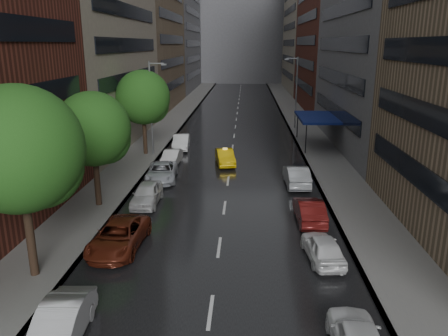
{
  "coord_description": "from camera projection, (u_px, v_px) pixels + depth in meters",
  "views": [
    {
      "loc": [
        1.35,
        -11.74,
        10.75
      ],
      "look_at": [
        0.0,
        15.34,
        3.0
      ],
      "focal_mm": 35.0,
      "sensor_mm": 36.0,
      "label": 1
    }
  ],
  "objects": [
    {
      "name": "road",
      "position": [
        236.0,
        122.0,
        62.31
      ],
      "size": [
        14.0,
        140.0,
        0.01
      ],
      "primitive_type": "cube",
      "color": "black",
      "rests_on": "ground"
    },
    {
      "name": "sidewalk_right",
      "position": [
        299.0,
        122.0,
        61.86
      ],
      "size": [
        4.0,
        140.0,
        0.15
      ],
      "primitive_type": "cube",
      "color": "gray",
      "rests_on": "ground"
    },
    {
      "name": "buildings_left",
      "position": [
        141.0,
        8.0,
        67.08
      ],
      "size": [
        8.0,
        108.0,
        38.0
      ],
      "color": "maroon",
      "rests_on": "ground"
    },
    {
      "name": "tree_mid",
      "position": [
        93.0,
        129.0,
        28.43
      ],
      "size": [
        4.93,
        4.93,
        7.85
      ],
      "color": "#382619",
      "rests_on": "ground"
    },
    {
      "name": "awning",
      "position": [
        317.0,
        118.0,
        46.62
      ],
      "size": [
        4.0,
        8.0,
        3.12
      ],
      "color": "navy",
      "rests_on": "sidewalk_right"
    },
    {
      "name": "parked_cars_right",
      "position": [
        314.0,
        224.0,
        25.11
      ],
      "size": [
        2.02,
        24.39,
        1.59
      ],
      "color": "white",
      "rests_on": "ground"
    },
    {
      "name": "buildings_right",
      "position": [
        340.0,
        13.0,
        63.9
      ],
      "size": [
        8.05,
        109.1,
        36.0
      ],
      "color": "#937A5B",
      "rests_on": "ground"
    },
    {
      "name": "building_far",
      "position": [
        242.0,
        24.0,
        123.22
      ],
      "size": [
        40.0,
        14.0,
        32.0
      ],
      "primitive_type": "cube",
      "color": "slate",
      "rests_on": "ground"
    },
    {
      "name": "street_lamp_right",
      "position": [
        296.0,
        91.0,
        55.8
      ],
      "size": [
        1.74,
        0.22,
        9.0
      ],
      "color": "gray",
      "rests_on": "sidewalk_right"
    },
    {
      "name": "tree_near",
      "position": [
        19.0,
        150.0,
        19.16
      ],
      "size": [
        5.74,
        5.74,
        9.15
      ],
      "color": "#382619",
      "rests_on": "ground"
    },
    {
      "name": "parked_cars_left",
      "position": [
        150.0,
        189.0,
        31.11
      ],
      "size": [
        2.75,
        35.76,
        1.52
      ],
      "color": "beige",
      "rests_on": "ground"
    },
    {
      "name": "sidewalk_left",
      "position": [
        174.0,
        121.0,
        62.72
      ],
      "size": [
        4.0,
        140.0,
        0.15
      ],
      "primitive_type": "cube",
      "color": "gray",
      "rests_on": "ground"
    },
    {
      "name": "tree_far",
      "position": [
        143.0,
        97.0,
        42.17
      ],
      "size": [
        5.25,
        5.25,
        8.37
      ],
      "color": "#382619",
      "rests_on": "ground"
    },
    {
      "name": "taxi",
      "position": [
        225.0,
        157.0,
        40.11
      ],
      "size": [
        2.2,
        4.47,
        1.41
      ],
      "primitive_type": "imported",
      "rotation": [
        0.0,
        0.0,
        0.17
      ],
      "color": "yellow",
      "rests_on": "ground"
    },
    {
      "name": "street_lamp_left",
      "position": [
        152.0,
        107.0,
        42.13
      ],
      "size": [
        1.74,
        0.22,
        9.0
      ],
      "color": "gray",
      "rests_on": "sidewalk_left"
    }
  ]
}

